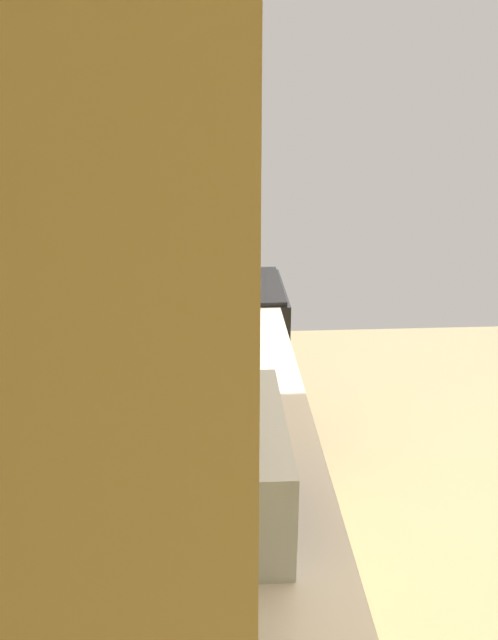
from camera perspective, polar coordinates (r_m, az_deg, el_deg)
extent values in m
cube|color=beige|center=(1.81, -14.54, -0.45)|extent=(3.92, 0.12, 2.57)
cube|color=beige|center=(1.65, -2.85, -18.00)|extent=(3.04, 0.62, 0.02)
cube|color=#332819|center=(2.13, 6.08, -23.32)|extent=(0.01, 0.01, 0.81)
cube|color=#332819|center=(2.45, 4.45, -16.29)|extent=(0.01, 0.01, 0.81)
cube|color=#332819|center=(2.80, 3.29, -10.93)|extent=(0.01, 0.01, 0.81)
cube|color=#DCAD6A|center=(1.29, -10.15, 19.13)|extent=(2.07, 0.32, 0.58)
cube|color=black|center=(3.43, -2.51, -4.31)|extent=(0.61, 0.66, 0.90)
cube|color=black|center=(3.47, 3.04, -4.84)|extent=(0.47, 0.01, 0.49)
cube|color=black|center=(3.26, -2.64, 2.99)|extent=(0.58, 0.62, 0.02)
cube|color=black|center=(3.25, -8.12, 4.20)|extent=(0.58, 0.04, 0.18)
cylinder|color=#38383D|center=(3.13, -0.45, 2.53)|extent=(0.11, 0.11, 0.01)
cylinder|color=#38383D|center=(3.39, -0.68, 3.98)|extent=(0.11, 0.11, 0.01)
cylinder|color=#38383D|center=(3.13, -4.77, 2.44)|extent=(0.11, 0.11, 0.01)
cylinder|color=#38383D|center=(3.38, -4.68, 3.89)|extent=(0.11, 0.11, 0.01)
cube|color=#B7BABF|center=(1.62, -3.70, -12.61)|extent=(0.52, 0.38, 0.26)
cube|color=black|center=(1.59, 3.43, -13.32)|extent=(0.32, 0.01, 0.18)
cube|color=#2D2D33|center=(1.80, 2.53, -8.86)|extent=(0.09, 0.01, 0.18)
cylinder|color=#4C8CBF|center=(2.70, -1.35, -0.44)|extent=(0.19, 0.19, 0.07)
cylinder|color=#4D95B5|center=(2.69, -1.35, -0.10)|extent=(0.16, 0.16, 0.03)
cylinder|color=#B7BABF|center=(2.20, -0.87, -4.30)|extent=(0.13, 0.13, 0.17)
cylinder|color=black|center=(2.16, -0.88, -2.00)|extent=(0.03, 0.03, 0.02)
cylinder|color=#B7BABF|center=(2.25, -0.95, -2.77)|extent=(0.08, 0.02, 0.05)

